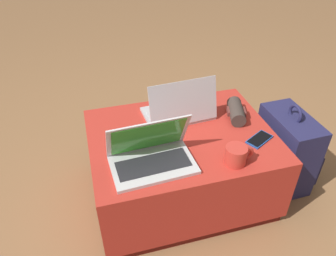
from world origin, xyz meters
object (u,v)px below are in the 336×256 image
Objects in this scene: laptop_near at (151,155)px; wrist_brace at (236,111)px; backpack at (287,150)px; coffee_mug at (237,155)px; cell_phone at (259,139)px; laptop_far at (179,110)px.

laptop_near reaches higher than wrist_brace.
backpack reaches higher than coffee_mug.
backpack is (0.25, 0.09, -0.20)m from cell_phone.
laptop_near is 0.84m from backpack.
laptop_near is 1.90× the size of wrist_brace.
coffee_mug is at bearing -114.88° from wrist_brace.
backpack reaches higher than cell_phone.
coffee_mug is at bearing 113.46° from backpack.
laptop_near is 0.37m from coffee_mug.
laptop_far is at bearing 164.40° from wrist_brace.
laptop_far is 0.43m from cell_phone.
wrist_brace is 0.35m from coffee_mug.
laptop_near is at bearing -156.09° from wrist_brace.
laptop_near is 1.01× the size of laptop_far.
laptop_near is 2.43× the size of cell_phone.
laptop_far reaches higher than cell_phone.
laptop_near reaches higher than backpack.
wrist_brace is (-0.28, 0.12, 0.23)m from backpack.
cell_phone is (0.32, -0.29, -0.04)m from laptop_far.
laptop_far reaches higher than coffee_mug.
laptop_far reaches higher than laptop_near.
laptop_far is at bearing 50.68° from laptop_near.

